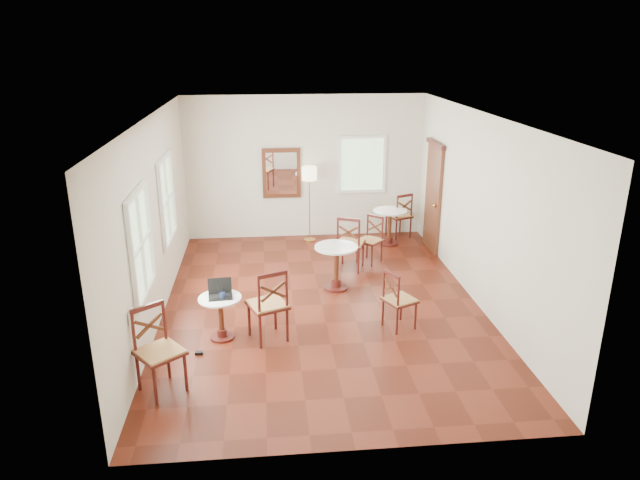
# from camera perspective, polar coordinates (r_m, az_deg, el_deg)

# --- Properties ---
(ground) EXTENTS (7.00, 7.00, 0.00)m
(ground) POSITION_cam_1_polar(r_m,az_deg,el_deg) (9.33, 0.18, -6.41)
(ground) COLOR #571B0F
(ground) RESTS_ON ground
(room_shell) EXTENTS (5.02, 7.02, 3.01)m
(room_shell) POSITION_cam_1_polar(r_m,az_deg,el_deg) (8.94, -0.37, 5.32)
(room_shell) COLOR silver
(room_shell) RESTS_ON ground
(cafe_table_near) EXTENTS (0.60, 0.60, 0.64)m
(cafe_table_near) POSITION_cam_1_polar(r_m,az_deg,el_deg) (8.29, -9.80, -7.14)
(cafe_table_near) COLOR #4D1913
(cafe_table_near) RESTS_ON ground
(cafe_table_mid) EXTENTS (0.73, 0.73, 0.77)m
(cafe_table_mid) POSITION_cam_1_polar(r_m,az_deg,el_deg) (9.73, 1.60, -2.25)
(cafe_table_mid) COLOR #4D1913
(cafe_table_mid) RESTS_ON ground
(cafe_table_back) EXTENTS (0.69, 0.69, 0.73)m
(cafe_table_back) POSITION_cam_1_polar(r_m,az_deg,el_deg) (11.97, 6.90, 1.66)
(cafe_table_back) COLOR #4D1913
(cafe_table_back) RESTS_ON ground
(chair_near_a) EXTENTS (0.65, 0.65, 1.09)m
(chair_near_a) POSITION_cam_1_polar(r_m,az_deg,el_deg) (8.11, -5.15, -6.39)
(chair_near_a) COLOR #4D1913
(chair_near_a) RESTS_ON ground
(chair_near_b) EXTENTS (0.70, 0.70, 1.08)m
(chair_near_b) POSITION_cam_1_polar(r_m,az_deg,el_deg) (7.24, -15.71, -10.48)
(chair_near_b) COLOR #4D1913
(chair_near_b) RESTS_ON ground
(chair_mid_a) EXTENTS (0.62, 0.62, 1.04)m
(chair_mid_a) POSITION_cam_1_polar(r_m,az_deg,el_deg) (10.55, 3.01, -0.28)
(chair_mid_a) COLOR #4D1913
(chair_mid_a) RESTS_ON ground
(chair_mid_b) EXTENTS (0.56, 0.56, 0.91)m
(chair_mid_b) POSITION_cam_1_polar(r_m,az_deg,el_deg) (8.52, 7.78, -5.87)
(chair_mid_b) COLOR #4D1913
(chair_mid_b) RESTS_ON ground
(chair_back_a) EXTENTS (0.60, 0.60, 0.99)m
(chair_back_a) POSITION_cam_1_polar(r_m,az_deg,el_deg) (12.39, 7.88, 2.43)
(chair_back_a) COLOR #4D1913
(chair_back_a) RESTS_ON ground
(chair_back_b) EXTENTS (0.58, 0.58, 0.90)m
(chair_back_b) POSITION_cam_1_polar(r_m,az_deg,el_deg) (10.97, 5.02, 0.03)
(chair_back_b) COLOR #4D1913
(chair_back_b) RESTS_ON ground
(floor_lamp) EXTENTS (0.31, 0.31, 1.59)m
(floor_lamp) POSITION_cam_1_polar(r_m,az_deg,el_deg) (11.86, -1.07, 6.12)
(floor_lamp) COLOR #BF8C3F
(floor_lamp) RESTS_ON ground
(laptop) EXTENTS (0.36, 0.31, 0.24)m
(laptop) POSITION_cam_1_polar(r_m,az_deg,el_deg) (8.21, -9.86, -5.11)
(laptop) COLOR black
(laptop) RESTS_ON cafe_table_near
(mouse) EXTENTS (0.10, 0.09, 0.03)m
(mouse) POSITION_cam_1_polar(r_m,az_deg,el_deg) (8.11, -9.11, -5.69)
(mouse) COLOR black
(mouse) RESTS_ON cafe_table_near
(navy_mug) EXTENTS (0.12, 0.08, 0.09)m
(navy_mug) POSITION_cam_1_polar(r_m,az_deg,el_deg) (8.11, -9.59, -5.47)
(navy_mug) COLOR black
(navy_mug) RESTS_ON cafe_table_near
(water_glass) EXTENTS (0.07, 0.07, 0.11)m
(water_glass) POSITION_cam_1_polar(r_m,az_deg,el_deg) (8.26, -9.90, -4.95)
(water_glass) COLOR white
(water_glass) RESTS_ON cafe_table_near
(power_adapter) EXTENTS (0.10, 0.06, 0.04)m
(power_adapter) POSITION_cam_1_polar(r_m,az_deg,el_deg) (8.12, -11.91, -10.90)
(power_adapter) COLOR black
(power_adapter) RESTS_ON ground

